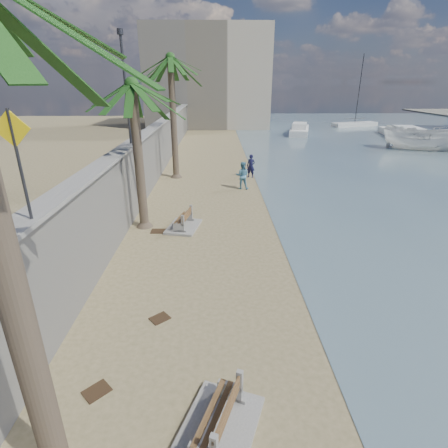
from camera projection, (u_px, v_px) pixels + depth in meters
name	position (u px, v px, depth m)	size (l,w,h in m)	color
ground_plane	(252.00, 387.00, 8.01)	(140.00, 140.00, 0.00)	#907F58
seawall	(157.00, 151.00, 25.77)	(0.45, 70.00, 3.50)	gray
wall_cap	(155.00, 126.00, 25.09)	(0.80, 70.00, 0.12)	gray
end_building	(208.00, 79.00, 53.48)	(18.00, 12.00, 14.00)	#B7AA93
bench_near	(218.00, 419.00, 6.83)	(2.05, 2.43, 0.87)	gray
bench_far	(183.00, 221.00, 16.64)	(1.73, 2.22, 0.83)	gray
palm_mid	(132.00, 86.00, 14.54)	(5.00, 5.00, 7.32)	brown
palm_back	(170.00, 59.00, 22.70)	(5.00, 5.00, 8.89)	brown
pedestrian_sign	(17.00, 150.00, 7.36)	(0.78, 0.07, 2.40)	#2D2D33
streetlight	(125.00, 79.00, 16.52)	(0.28, 0.28, 5.12)	#2D2D33
person_a	(251.00, 164.00, 25.30)	(0.69, 0.47, 1.92)	#141437
person_b	(242.00, 174.00, 22.56)	(0.95, 0.74, 1.97)	#528DAA
boat_cruiser	(424.00, 137.00, 35.43)	(2.91, 3.00, 3.43)	silver
yacht_near	(403.00, 135.00, 43.52)	(11.09, 3.10, 1.50)	silver
yacht_far	(299.00, 131.00, 47.23)	(8.17, 2.29, 1.50)	silver
sailboat_west	(355.00, 124.00, 55.09)	(7.61, 3.97, 10.49)	silver
debris_b	(97.00, 391.00, 7.89)	(0.55, 0.44, 0.03)	#382616
debris_c	(158.00, 231.00, 16.35)	(0.70, 0.56, 0.03)	#382616
debris_d	(160.00, 318.00, 10.32)	(0.53, 0.43, 0.03)	#382616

